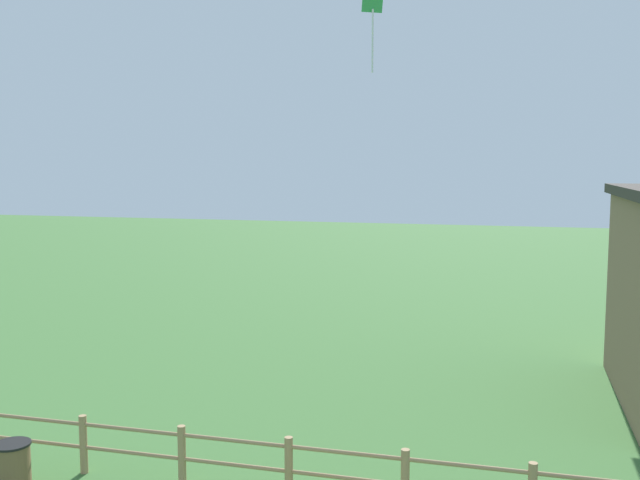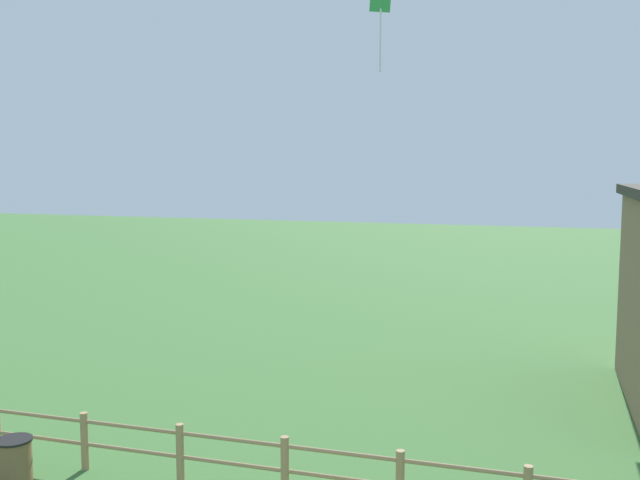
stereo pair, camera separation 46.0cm
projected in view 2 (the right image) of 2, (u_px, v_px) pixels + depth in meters
wooden_fence at (285, 464)px, 11.86m from camera, size 15.70×0.14×1.07m
trash_bin at (15, 461)px, 12.46m from camera, size 0.63×0.63×0.80m
kite_green_diamond at (381, 10)px, 18.49m from camera, size 0.58×0.45×2.32m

